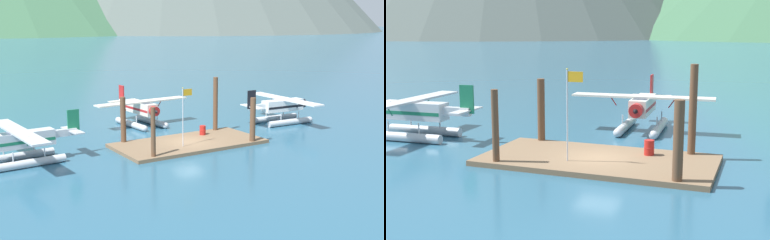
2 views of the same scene
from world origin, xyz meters
TOP-DOWN VIEW (x-y plane):
  - ground_plane at (0.00, 0.00)m, footprint 1200.00×1200.00m
  - dock_platform at (0.00, 0.00)m, footprint 13.19×6.50m
  - piling_near_left at (-4.98, -2.71)m, footprint 0.38×0.38m
  - piling_near_right at (4.98, -2.84)m, footprint 0.50×0.50m
  - piling_far_left at (-4.91, 3.06)m, footprint 0.48×0.48m
  - piling_far_right at (4.83, 2.76)m, footprint 0.45×0.45m
  - flagpole at (-1.20, -1.25)m, footprint 0.95×0.10m
  - fuel_drum at (2.59, 1.63)m, footprint 0.62×0.62m
  - seaplane_silver_port_fwd at (-14.01, 1.74)m, footprint 7.98×10.46m
  - seaplane_cream_bow_centre at (0.21, 9.76)m, footprint 10.47×7.97m

SIDE VIEW (x-z plane):
  - ground_plane at x=0.00m, z-range 0.00..0.00m
  - dock_platform at x=0.00m, z-range 0.00..0.30m
  - fuel_drum at x=2.59m, z-range 0.30..1.18m
  - seaplane_silver_port_fwd at x=-14.01m, z-range -0.34..3.50m
  - seaplane_cream_bow_centre at x=0.21m, z-range -0.34..3.50m
  - piling_near_right at x=4.98m, z-range 0.00..4.22m
  - piling_near_left at x=-4.98m, z-range 0.00..4.28m
  - piling_far_left at x=-4.91m, z-range 0.00..4.33m
  - piling_far_right at x=4.83m, z-range 0.00..5.52m
  - flagpole at x=-1.20m, z-range 0.98..6.09m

